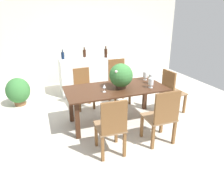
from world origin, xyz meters
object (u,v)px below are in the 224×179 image
chair_far_left (83,86)px  crystal_vase_center_near (145,75)px  kitchen_counter (87,75)px  wine_bottle_tall (84,53)px  chair_near_left (112,125)px  crystal_vase_right (151,82)px  wine_bottle_clear (63,55)px  chair_near_right (162,115)px  chair_far_right (118,79)px  dining_table (116,93)px  wine_glass (104,87)px  crystal_vase_left (151,78)px  chair_foot_end (171,90)px  wine_bottle_dark (106,53)px  potted_plant_floor (18,91)px  flower_centerpiece (121,76)px

chair_far_left → crystal_vase_center_near: crystal_vase_center_near is taller
kitchen_counter → wine_bottle_tall: bearing=102.1°
chair_near_left → crystal_vase_right: chair_near_left is taller
wine_bottle_clear → chair_near_right: bearing=-68.2°
chair_far_right → kitchen_counter: size_ratio=0.72×
kitchen_counter → crystal_vase_center_near: bearing=-61.4°
dining_table → chair_far_left: chair_far_left is taller
chair_far_right → wine_glass: 1.35m
crystal_vase_left → kitchen_counter: 2.10m
chair_foot_end → wine_bottle_clear: bearing=41.7°
crystal_vase_left → crystal_vase_center_near: size_ratio=1.13×
chair_near_right → wine_bottle_dark: 2.77m
chair_near_right → wine_glass: 1.13m
chair_near_left → potted_plant_floor: chair_near_left is taller
chair_far_right → kitchen_counter: (-0.55, 0.88, -0.09)m
chair_near_right → crystal_vase_left: chair_near_right is taller
chair_near_left → crystal_vase_left: size_ratio=4.52×
chair_foot_end → wine_glass: bearing=90.6°
chair_far_right → chair_far_left: bearing=-178.9°
crystal_vase_center_near → kitchen_counter: 1.89m
chair_near_left → crystal_vase_right: 1.34m
crystal_vase_left → wine_bottle_clear: (-1.47, 1.95, 0.20)m
chair_far_left → kitchen_counter: 0.97m
crystal_vase_left → crystal_vase_center_near: (0.02, 0.26, -0.01)m
crystal_vase_center_near → crystal_vase_right: size_ratio=0.99×
wine_glass → potted_plant_floor: size_ratio=0.22×
crystal_vase_right → kitchen_counter: kitchen_counter is taller
chair_far_left → wine_bottle_dark: size_ratio=3.00×
chair_near_right → potted_plant_floor: chair_near_right is taller
crystal_vase_center_near → crystal_vase_right: crystal_vase_right is taller
flower_centerpiece → wine_glass: (-0.36, -0.09, -0.14)m
chair_far_left → kitchen_counter: size_ratio=0.63×
wine_glass → chair_far_left: bearing=98.5°
chair_foot_end → kitchen_counter: (-1.40, 1.87, -0.05)m
chair_near_right → kitchen_counter: 2.89m
chair_near_right → wine_bottle_dark: wine_bottle_dark is taller
crystal_vase_left → wine_bottle_dark: (-0.36, 1.76, 0.23)m
chair_near_left → potted_plant_floor: size_ratio=1.42×
wine_bottle_dark → crystal_vase_left: bearing=-78.5°
dining_table → wine_bottle_tall: 2.03m
chair_near_right → kitchen_counter: bearing=-79.2°
flower_centerpiece → wine_glass: flower_centerpiece is taller
wine_bottle_clear → wine_bottle_tall: 0.58m
chair_far_left → wine_bottle_clear: bearing=102.1°
dining_table → crystal_vase_left: size_ratio=9.16×
chair_foot_end → kitchen_counter: bearing=32.6°
wine_bottle_dark → wine_bottle_tall: size_ratio=1.13×
kitchen_counter → wine_glass: bearing=-94.6°
chair_near_left → chair_far_left: bearing=-87.6°
wine_bottle_tall → chair_foot_end: bearing=-54.4°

